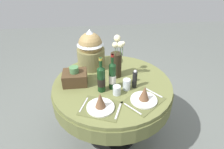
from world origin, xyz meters
name	(u,v)px	position (x,y,z in m)	size (l,w,h in m)	color
ground	(112,131)	(0.00, 0.00, 0.00)	(8.00, 8.00, 0.00)	slate
dining_table	(112,93)	(0.00, 0.00, 0.61)	(1.23, 1.23, 0.73)	olive
place_setting_left	(100,104)	(-0.14, -0.37, 0.78)	(0.41, 0.37, 0.16)	brown
place_setting_right	(144,97)	(0.25, -0.31, 0.78)	(0.43, 0.41, 0.16)	brown
flower_vase	(116,61)	(0.06, 0.12, 0.92)	(0.13, 0.14, 0.46)	#332819
wine_bottle_left	(112,76)	(-0.01, -0.09, 0.88)	(0.07, 0.07, 0.37)	#143819
wine_bottle_right	(101,79)	(-0.12, -0.12, 0.87)	(0.08, 0.08, 0.36)	#143819
tumbler_near_left	(127,84)	(0.12, -0.12, 0.79)	(0.07, 0.07, 0.11)	silver
tumbler_near_right	(117,90)	(0.02, -0.19, 0.78)	(0.07, 0.07, 0.09)	silver
pepper_mill	(135,79)	(0.21, -0.10, 0.83)	(0.05, 0.05, 0.20)	black
gift_tub_back_left	(91,48)	(-0.20, 0.36, 0.97)	(0.31, 0.31, 0.45)	olive
woven_basket_side_left	(75,77)	(-0.37, 0.03, 0.81)	(0.24, 0.20, 0.19)	#47331E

